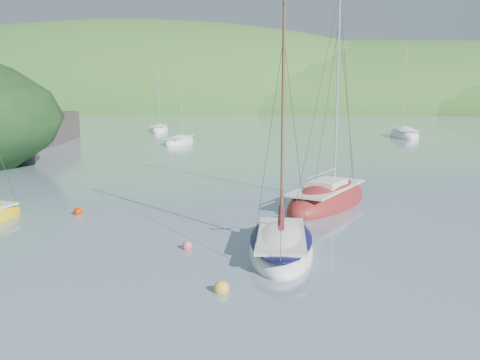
# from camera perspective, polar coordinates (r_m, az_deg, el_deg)

# --- Properties ---
(ground) EXTENTS (700.00, 700.00, 0.00)m
(ground) POSITION_cam_1_polar(r_m,az_deg,el_deg) (17.90, -5.03, -11.45)
(ground) COLOR slate
(ground) RESTS_ON ground
(shoreline_hills) EXTENTS (690.00, 135.00, 56.00)m
(shoreline_hills) POSITION_cam_1_polar(r_m,az_deg,el_deg) (189.29, 3.44, 7.78)
(shoreline_hills) COLOR #2B6928
(shoreline_hills) RESTS_ON ground
(daysailer_white) EXTENTS (2.85, 6.99, 10.57)m
(daysailer_white) POSITION_cam_1_polar(r_m,az_deg,el_deg) (21.62, 4.39, -7.03)
(daysailer_white) COLOR white
(daysailer_white) RESTS_ON ground
(sloop_red) EXTENTS (6.14, 9.08, 12.74)m
(sloop_red) POSITION_cam_1_polar(r_m,az_deg,el_deg) (30.44, 9.30, -2.19)
(sloop_red) COLOR maroon
(sloop_red) RESTS_ON ground
(distant_sloop_a) EXTENTS (3.43, 7.11, 9.73)m
(distant_sloop_a) POSITION_cam_1_polar(r_m,az_deg,el_deg) (63.50, -6.50, 4.01)
(distant_sloop_a) COLOR white
(distant_sloop_a) RESTS_ON ground
(distant_sloop_b) EXTENTS (3.61, 9.39, 13.23)m
(distant_sloop_b) POSITION_cam_1_polar(r_m,az_deg,el_deg) (75.27, 17.11, 4.56)
(distant_sloop_b) COLOR white
(distant_sloop_b) RESTS_ON ground
(distant_sloop_c) EXTENTS (3.77, 7.65, 10.46)m
(distant_sloop_c) POSITION_cam_1_polar(r_m,az_deg,el_deg) (82.89, -8.61, 5.30)
(distant_sloop_c) COLOR white
(distant_sloop_c) RESTS_ON ground
(mooring_buoys) EXTENTS (22.90, 10.13, 0.50)m
(mooring_buoys) POSITION_cam_1_polar(r_m,az_deg,el_deg) (22.72, -0.58, -6.46)
(mooring_buoys) COLOR yellow
(mooring_buoys) RESTS_ON ground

